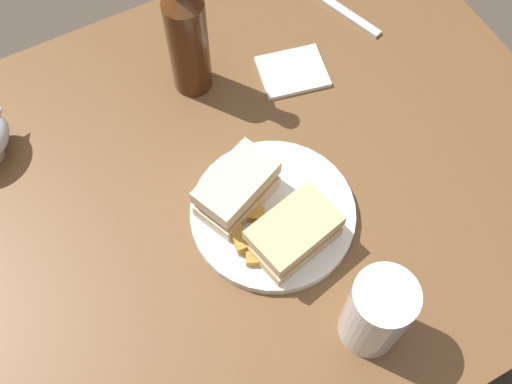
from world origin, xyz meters
The scene contains 15 objects.
ground_plane centered at (0.00, 0.00, 0.00)m, with size 6.00×6.00×0.00m, color #4C4238.
dining_table centered at (0.00, 0.00, 0.39)m, with size 1.08×0.83×0.77m, color brown.
plate centered at (-0.02, 0.07, 0.78)m, with size 0.25×0.25×0.02m, color white.
sandwich_half_left centered at (0.02, 0.03, 0.83)m, with size 0.14×0.11×0.07m.
sandwich_half_right centered at (-0.02, 0.12, 0.82)m, with size 0.14×0.10×0.06m.
potato_wedge_front centered at (0.02, 0.11, 0.80)m, with size 0.05×0.02×0.02m, color gold.
potato_wedge_middle centered at (0.04, 0.08, 0.80)m, with size 0.05×0.02×0.02m, color gold.
potato_wedge_back centered at (0.01, 0.11, 0.80)m, with size 0.04×0.02×0.02m, color #B77F33.
potato_wedge_left_edge centered at (0.01, 0.12, 0.80)m, with size 0.05×0.02×0.02m, color #B77F33.
potato_wedge_right_edge centered at (0.03, 0.13, 0.80)m, with size 0.05×0.02×0.01m, color gold.
potato_wedge_stray centered at (0.01, 0.06, 0.80)m, with size 0.04×0.02×0.02m, color gold.
pint_glass centered at (-0.05, 0.28, 0.84)m, with size 0.08×0.08×0.15m.
cider_bottle centered at (-0.02, -0.21, 0.89)m, with size 0.06×0.06×0.28m.
napkin centered at (-0.18, -0.15, 0.78)m, with size 0.11×0.09×0.01m, color white.
fork centered at (-0.33, -0.23, 0.78)m, with size 0.18×0.02×0.01m, color silver.
Camera 1 is at (0.19, 0.41, 1.62)m, focal length 43.80 mm.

